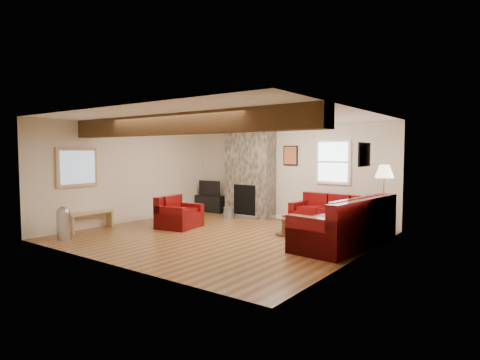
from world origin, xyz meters
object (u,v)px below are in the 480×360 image
object	(u,v)px
television	(211,188)
tv_cabinet	(211,204)
sofa_three	(345,222)
armchair_red	(179,212)
coffee_table	(288,226)
floor_lamp	(384,175)
loveseat	(324,211)

from	to	relation	value
television	tv_cabinet	bearing A→B (deg)	0.00
sofa_three	armchair_red	xyz separation A→B (m)	(-3.86, -0.56, -0.09)
coffee_table	television	distance (m)	3.93
television	floor_lamp	distance (m)	5.31
loveseat	coffee_table	world-z (taller)	loveseat
loveseat	sofa_three	bearing A→B (deg)	-48.97
loveseat	floor_lamp	distance (m)	1.73
armchair_red	tv_cabinet	world-z (taller)	armchair_red
loveseat	television	world-z (taller)	television
armchair_red	tv_cabinet	distance (m)	2.63
coffee_table	television	size ratio (longest dim) A/B	1.05
loveseat	floor_lamp	xyz separation A→B (m)	(1.46, -0.20, 0.91)
sofa_three	armchair_red	world-z (taller)	sofa_three
sofa_three	floor_lamp	distance (m)	1.61
television	floor_lamp	world-z (taller)	floor_lamp
floor_lamp	coffee_table	bearing A→B (deg)	-147.40
loveseat	floor_lamp	size ratio (longest dim) A/B	0.97
loveseat	armchair_red	world-z (taller)	loveseat
coffee_table	television	bearing A→B (deg)	155.99
television	coffee_table	bearing A→B (deg)	-24.01
armchair_red	television	bearing A→B (deg)	14.26
loveseat	armchair_red	xyz separation A→B (m)	(-2.72, -2.10, -0.02)
sofa_three	tv_cabinet	world-z (taller)	sofa_three
coffee_table	loveseat	bearing A→B (deg)	79.78
armchair_red	tv_cabinet	size ratio (longest dim) A/B	0.95
loveseat	tv_cabinet	world-z (taller)	loveseat
sofa_three	tv_cabinet	size ratio (longest dim) A/B	2.49
sofa_three	tv_cabinet	xyz separation A→B (m)	(-4.93, 1.84, -0.23)
armchair_red	television	distance (m)	2.65
sofa_three	television	world-z (taller)	same
armchair_red	floor_lamp	size ratio (longest dim) A/B	0.61
armchair_red	coffee_table	world-z (taller)	armchair_red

